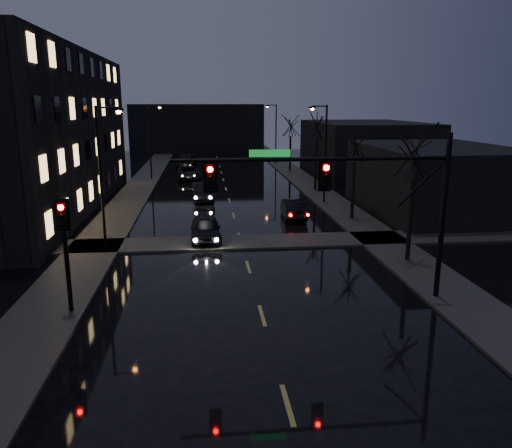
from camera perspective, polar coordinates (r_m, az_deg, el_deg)
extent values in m
cube|color=#2D2D2B|center=(46.22, -13.87, 3.18)|extent=(3.00, 140.00, 0.12)
cube|color=#2D2D2B|center=(47.00, 7.15, 3.65)|extent=(3.00, 140.00, 0.12)
cube|color=#2D2D2B|center=(29.76, -1.68, -2.09)|extent=(40.00, 3.00, 0.12)
cube|color=black|center=(42.61, -26.10, 9.42)|extent=(12.00, 30.00, 12.00)
cube|color=black|center=(40.55, 19.90, 4.85)|extent=(10.00, 14.00, 5.00)
cube|color=black|center=(61.36, 12.29, 8.53)|extent=(12.00, 18.00, 6.00)
cube|color=black|center=(88.17, -6.72, 10.85)|extent=(22.00, 10.00, 8.00)
cylinder|color=black|center=(21.91, 20.55, 0.59)|extent=(0.22, 0.22, 7.00)
cylinder|color=black|center=(19.65, 6.55, 7.36)|extent=(11.00, 0.16, 0.16)
cylinder|color=black|center=(21.21, 18.46, 4.48)|extent=(2.05, 0.10, 2.05)
cube|color=#0C591E|center=(19.33, 1.59, 8.09)|extent=(1.60, 0.04, 0.28)
cube|color=black|center=(19.27, -5.25, 5.32)|extent=(0.35, 0.28, 1.05)
sphere|color=#FF0705|center=(19.06, -5.27, 6.24)|extent=(0.22, 0.22, 0.22)
cube|color=black|center=(19.84, 7.91, 5.49)|extent=(0.35, 0.28, 1.05)
sphere|color=#FF0705|center=(19.65, 8.05, 6.38)|extent=(0.22, 0.22, 0.22)
cylinder|color=black|center=(20.66, -20.81, -3.92)|extent=(0.18, 0.18, 4.40)
cube|color=black|center=(20.22, -21.24, 0.95)|extent=(0.35, 0.28, 1.05)
sphere|color=#FF0705|center=(20.01, -21.43, 1.77)|extent=(0.22, 0.22, 0.22)
cylinder|color=black|center=(26.94, 17.18, 0.32)|extent=(0.24, 0.24, 4.40)
cylinder|color=black|center=(36.17, 11.02, 3.74)|extent=(0.24, 0.24, 4.12)
cylinder|color=black|center=(47.61, 6.84, 6.55)|extent=(0.24, 0.24, 4.68)
cylinder|color=black|center=(61.28, 3.93, 8.00)|extent=(0.24, 0.24, 4.29)
cylinder|color=black|center=(28.92, -17.31, 4.83)|extent=(0.16, 0.16, 8.00)
cylinder|color=black|center=(28.52, -16.66, 12.64)|extent=(1.20, 0.10, 0.10)
cube|color=black|center=(28.42, -15.43, 12.52)|extent=(0.50, 0.25, 0.15)
sphere|color=orange|center=(28.42, -15.41, 12.31)|extent=(0.28, 0.28, 0.28)
cylinder|color=black|center=(55.51, -12.03, 9.07)|extent=(0.16, 0.16, 8.00)
cylinder|color=black|center=(55.30, -11.60, 13.13)|extent=(1.20, 0.10, 0.10)
cube|color=black|center=(55.25, -10.96, 13.05)|extent=(0.50, 0.25, 0.15)
sphere|color=orange|center=(55.25, -10.95, 12.95)|extent=(0.28, 0.28, 0.28)
cylinder|color=black|center=(41.49, 7.93, 7.80)|extent=(0.16, 0.16, 8.00)
cylinder|color=black|center=(41.15, 7.28, 13.22)|extent=(1.20, 0.10, 0.10)
cube|color=black|center=(41.01, 6.44, 13.10)|extent=(0.50, 0.25, 0.15)
sphere|color=orange|center=(41.01, 6.43, 12.96)|extent=(0.28, 0.28, 0.28)
cylinder|color=black|center=(68.91, 2.30, 10.18)|extent=(0.16, 0.16, 8.00)
cylinder|color=black|center=(68.71, 1.82, 13.43)|extent=(1.20, 0.10, 0.10)
cube|color=black|center=(68.63, 1.31, 13.35)|extent=(0.50, 0.25, 0.15)
sphere|color=orange|center=(68.63, 1.31, 13.27)|extent=(0.28, 0.28, 0.28)
imported|color=black|center=(30.25, -5.78, -0.53)|extent=(1.89, 4.48, 1.51)
imported|color=black|center=(43.05, -6.08, 3.69)|extent=(1.96, 4.64, 1.49)
imported|color=black|center=(55.29, -7.68, 5.81)|extent=(2.64, 5.30, 1.44)
imported|color=black|center=(65.58, -8.02, 7.09)|extent=(2.84, 5.76, 1.61)
imported|color=black|center=(36.24, 4.31, 1.83)|extent=(1.84, 4.54, 1.47)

